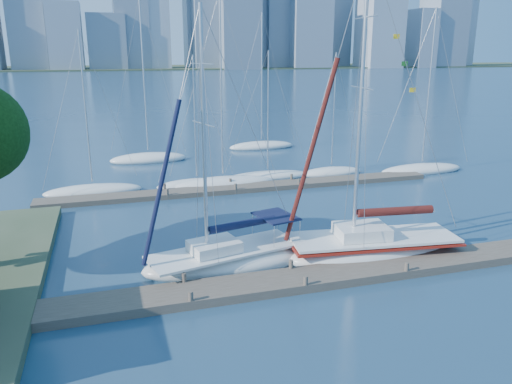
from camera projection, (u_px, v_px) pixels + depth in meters
name	position (u px, v px, depth m)	size (l,w,h in m)	color
ground	(298.00, 284.00, 22.53)	(700.00, 700.00, 0.00)	#163148
near_dock	(298.00, 280.00, 22.48)	(26.00, 2.00, 0.40)	#463E33
far_dock	(246.00, 188.00, 37.79)	(30.00, 1.80, 0.36)	#463E33
far_shore	(115.00, 68.00, 317.62)	(800.00, 100.00, 1.50)	#38472D
sailboat_navy	(225.00, 248.00, 23.99)	(8.41, 4.40, 12.65)	silver
sailboat_maroon	(373.00, 235.00, 25.36)	(9.42, 4.03, 15.23)	silver
bg_boat_0	(93.00, 191.00, 36.82)	(7.31, 4.44, 11.91)	silver
bg_boat_1	(197.00, 184.00, 38.68)	(6.49, 3.31, 10.23)	silver
bg_boat_2	(223.00, 183.00, 38.87)	(8.46, 3.95, 14.65)	silver
bg_boat_3	(268.00, 176.00, 41.17)	(7.28, 2.09, 10.54)	silver
bg_boat_4	(331.00, 172.00, 42.57)	(5.79, 2.84, 10.39)	silver
bg_boat_5	(422.00, 169.00, 43.39)	(8.10, 4.42, 13.93)	silver
bg_boat_6	(149.00, 158.00, 47.66)	(7.63, 4.93, 15.18)	silver
bg_boat_7	(262.00, 146.00, 54.18)	(7.42, 3.38, 14.33)	silver
skyline	(152.00, 4.00, 286.58)	(502.29, 51.31, 123.74)	#8195A6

